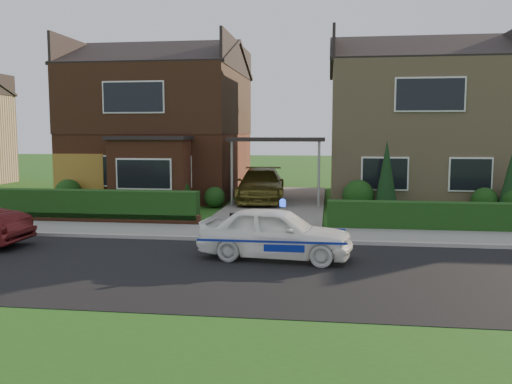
# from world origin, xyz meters

# --- Properties ---
(ground) EXTENTS (120.00, 120.00, 0.00)m
(ground) POSITION_xyz_m (0.00, 0.00, 0.00)
(ground) COLOR #1F4A13
(ground) RESTS_ON ground
(road) EXTENTS (60.00, 6.00, 0.02)m
(road) POSITION_xyz_m (0.00, 0.00, 0.00)
(road) COLOR black
(road) RESTS_ON ground
(kerb) EXTENTS (60.00, 0.16, 0.12)m
(kerb) POSITION_xyz_m (0.00, 3.05, 0.06)
(kerb) COLOR #9E9993
(kerb) RESTS_ON ground
(sidewalk) EXTENTS (60.00, 2.00, 0.10)m
(sidewalk) POSITION_xyz_m (0.00, 4.10, 0.05)
(sidewalk) COLOR slate
(sidewalk) RESTS_ON ground
(grass_verge) EXTENTS (60.00, 4.00, 0.01)m
(grass_verge) POSITION_xyz_m (0.00, -5.00, 0.00)
(grass_verge) COLOR #1F4A13
(grass_verge) RESTS_ON ground
(driveway) EXTENTS (3.80, 12.00, 0.12)m
(driveway) POSITION_xyz_m (0.00, 11.00, 0.06)
(driveway) COLOR #666059
(driveway) RESTS_ON ground
(house_left) EXTENTS (7.50, 9.53, 7.25)m
(house_left) POSITION_xyz_m (-5.78, 13.90, 3.81)
(house_left) COLOR brown
(house_left) RESTS_ON ground
(house_right) EXTENTS (7.50, 8.06, 7.25)m
(house_right) POSITION_xyz_m (5.80, 13.99, 3.66)
(house_right) COLOR tan
(house_right) RESTS_ON ground
(carport_link) EXTENTS (3.80, 3.00, 2.77)m
(carport_link) POSITION_xyz_m (0.00, 10.95, 2.66)
(carport_link) COLOR black
(carport_link) RESTS_ON ground
(garage_door) EXTENTS (2.20, 0.10, 2.10)m
(garage_door) POSITION_xyz_m (-8.25, 9.96, 1.05)
(garage_door) COLOR #8E611F
(garage_door) RESTS_ON ground
(dwarf_wall) EXTENTS (7.70, 0.25, 0.36)m
(dwarf_wall) POSITION_xyz_m (-5.80, 5.30, 0.18)
(dwarf_wall) COLOR brown
(dwarf_wall) RESTS_ON ground
(hedge_left) EXTENTS (7.50, 0.55, 0.90)m
(hedge_left) POSITION_xyz_m (-5.80, 5.45, 0.00)
(hedge_left) COLOR #133611
(hedge_left) RESTS_ON ground
(hedge_right) EXTENTS (7.50, 0.55, 0.80)m
(hedge_right) POSITION_xyz_m (5.80, 5.35, 0.00)
(hedge_right) COLOR #133611
(hedge_right) RESTS_ON ground
(shrub_left_far) EXTENTS (1.08, 1.08, 1.08)m
(shrub_left_far) POSITION_xyz_m (-8.50, 9.50, 0.54)
(shrub_left_far) COLOR #133611
(shrub_left_far) RESTS_ON ground
(shrub_left_mid) EXTENTS (1.32, 1.32, 1.32)m
(shrub_left_mid) POSITION_xyz_m (-4.00, 9.30, 0.66)
(shrub_left_mid) COLOR #133611
(shrub_left_mid) RESTS_ON ground
(shrub_left_near) EXTENTS (0.84, 0.84, 0.84)m
(shrub_left_near) POSITION_xyz_m (-2.40, 9.60, 0.42)
(shrub_left_near) COLOR #133611
(shrub_left_near) RESTS_ON ground
(shrub_right_near) EXTENTS (1.20, 1.20, 1.20)m
(shrub_right_near) POSITION_xyz_m (3.20, 9.40, 0.60)
(shrub_right_near) COLOR #133611
(shrub_right_near) RESTS_ON ground
(shrub_right_mid) EXTENTS (0.96, 0.96, 0.96)m
(shrub_right_mid) POSITION_xyz_m (7.80, 9.50, 0.48)
(shrub_right_mid) COLOR #133611
(shrub_right_mid) RESTS_ON ground
(conifer_a) EXTENTS (0.90, 0.90, 2.60)m
(conifer_a) POSITION_xyz_m (4.20, 9.20, 1.30)
(conifer_a) COLOR black
(conifer_a) RESTS_ON ground
(conifer_b) EXTENTS (0.90, 0.90, 2.20)m
(conifer_b) POSITION_xyz_m (8.60, 9.20, 1.10)
(conifer_b) COLOR black
(conifer_b) RESTS_ON ground
(police_car) EXTENTS (3.31, 3.73, 1.39)m
(police_car) POSITION_xyz_m (0.87, 1.20, 0.61)
(police_car) COLOR white
(police_car) RESTS_ON ground
(driveway_car) EXTENTS (2.24, 4.79, 1.35)m
(driveway_car) POSITION_xyz_m (-0.72, 11.01, 0.80)
(driveway_car) COLOR brown
(driveway_car) RESTS_ON driveway
(potted_plant_a) EXTENTS (0.52, 0.43, 0.85)m
(potted_plant_a) POSITION_xyz_m (-6.22, 7.36, 0.43)
(potted_plant_a) COLOR gray
(potted_plant_a) RESTS_ON ground
(potted_plant_b) EXTENTS (0.49, 0.49, 0.70)m
(potted_plant_b) POSITION_xyz_m (-8.64, 9.00, 0.35)
(potted_plant_b) COLOR gray
(potted_plant_b) RESTS_ON ground
(potted_plant_c) EXTENTS (0.56, 0.56, 0.75)m
(potted_plant_c) POSITION_xyz_m (-3.53, 8.21, 0.38)
(potted_plant_c) COLOR gray
(potted_plant_c) RESTS_ON ground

